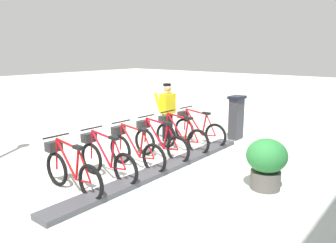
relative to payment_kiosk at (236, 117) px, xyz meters
name	(u,v)px	position (x,y,z in m)	size (l,w,h in m)	color
ground_plane	(162,171)	(-0.05, 3.47, -0.67)	(60.00, 60.00, 0.00)	silver
dock_rail_base	(162,169)	(-0.05, 3.47, -0.62)	(0.44, 5.78, 0.10)	#47474C
payment_kiosk	(236,117)	(0.00, 0.00, 0.00)	(0.36, 0.52, 1.28)	#38383D
bike_docked_0	(197,129)	(0.57, 1.18, -0.24)	(1.72, 0.54, 1.02)	black
bike_docked_1	(179,135)	(0.57, 2.01, -0.24)	(1.72, 0.54, 1.02)	black
bike_docked_2	(158,141)	(0.57, 2.84, -0.24)	(1.72, 0.54, 1.02)	black
bike_docked_3	(134,149)	(0.57, 3.67, -0.24)	(1.72, 0.54, 1.02)	black
bike_docked_4	(105,159)	(0.57, 4.50, -0.24)	(1.72, 0.54, 1.02)	black
bike_docked_5	(70,170)	(0.57, 5.33, -0.24)	(1.72, 0.54, 1.02)	black
worker_near_rack	(167,110)	(1.42, 1.45, 0.24)	(0.53, 0.67, 1.66)	white
planter_bush	(266,161)	(-2.17, 2.94, -0.12)	(0.76, 0.76, 0.97)	#59544C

